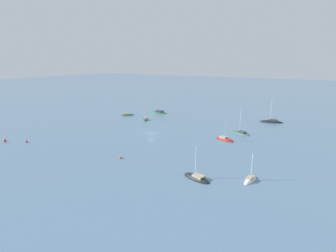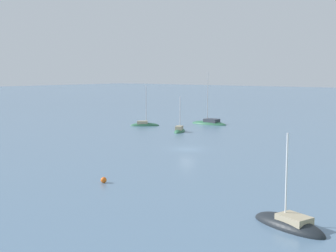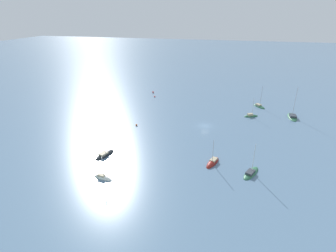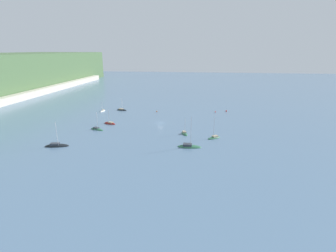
% 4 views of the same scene
% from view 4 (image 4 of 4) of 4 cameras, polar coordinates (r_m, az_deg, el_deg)
% --- Properties ---
extents(ground_plane, '(600.00, 600.00, 0.00)m').
position_cam_4_polar(ground_plane, '(129.07, -1.69, 0.66)').
color(ground_plane, slate).
extents(sailboat_0, '(3.24, 8.94, 12.43)m').
position_cam_4_polar(sailboat_0, '(97.93, 4.62, -4.51)').
color(sailboat_0, '#2D6647').
rests_on(sailboat_0, ground_plane).
extents(sailboat_1, '(5.58, 6.31, 9.53)m').
position_cam_4_polar(sailboat_1, '(108.70, 9.99, -2.57)').
color(sailboat_1, '#2D6647').
rests_on(sailboat_1, ground_plane).
extents(sailboat_2, '(3.99, 6.75, 7.99)m').
position_cam_4_polar(sailboat_2, '(130.58, -12.54, 0.48)').
color(sailboat_2, maroon).
rests_on(sailboat_2, ground_plane).
extents(sailboat_3, '(5.79, 3.91, 7.67)m').
position_cam_4_polar(sailboat_3, '(112.38, 3.61, -1.71)').
color(sailboat_3, '#2D6647').
rests_on(sailboat_3, ground_plane).
extents(sailboat_4, '(4.34, 7.11, 8.06)m').
position_cam_4_polar(sailboat_4, '(158.70, -10.03, 3.43)').
color(sailboat_4, black).
rests_on(sailboat_4, ground_plane).
extents(sailboat_5, '(4.55, 9.29, 10.51)m').
position_cam_4_polar(sailboat_5, '(106.82, -23.05, -4.03)').
color(sailboat_5, black).
rests_on(sailboat_5, ground_plane).
extents(sailboat_6, '(5.16, 7.64, 8.67)m').
position_cam_4_polar(sailboat_6, '(122.91, -15.19, -0.69)').
color(sailboat_6, '#2D6647').
rests_on(sailboat_6, ground_plane).
extents(sailboat_7, '(5.21, 2.35, 6.70)m').
position_cam_4_polar(sailboat_7, '(157.84, -14.02, 3.12)').
color(sailboat_7, white).
rests_on(sailboat_7, ground_plane).
extents(mooring_buoy_0, '(0.61, 0.61, 0.61)m').
position_cam_4_polar(mooring_buoy_0, '(153.49, 10.26, 3.06)').
color(mooring_buoy_0, red).
rests_on(mooring_buoy_0, ground_plane).
extents(mooring_buoy_1, '(0.79, 0.79, 0.79)m').
position_cam_4_polar(mooring_buoy_1, '(156.64, 12.57, 3.23)').
color(mooring_buoy_1, red).
rests_on(mooring_buoy_1, ground_plane).
extents(mooring_buoy_2, '(0.64, 0.64, 0.64)m').
position_cam_4_polar(mooring_buoy_2, '(152.24, -2.44, 3.21)').
color(mooring_buoy_2, orange).
rests_on(mooring_buoy_2, ground_plane).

